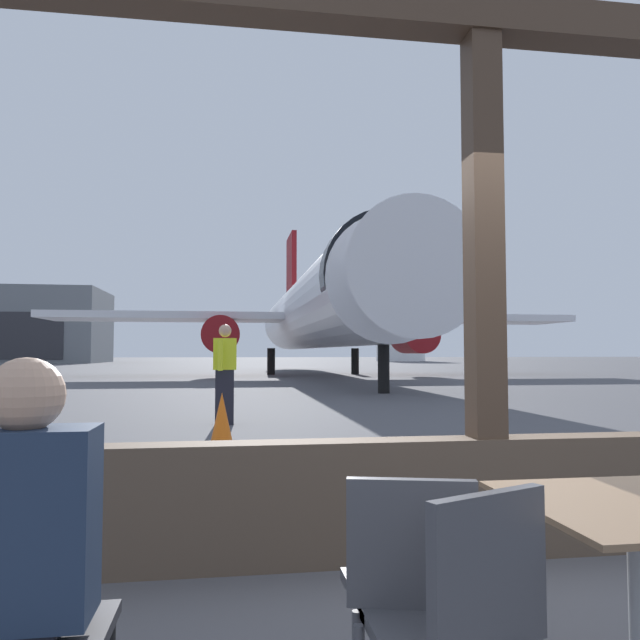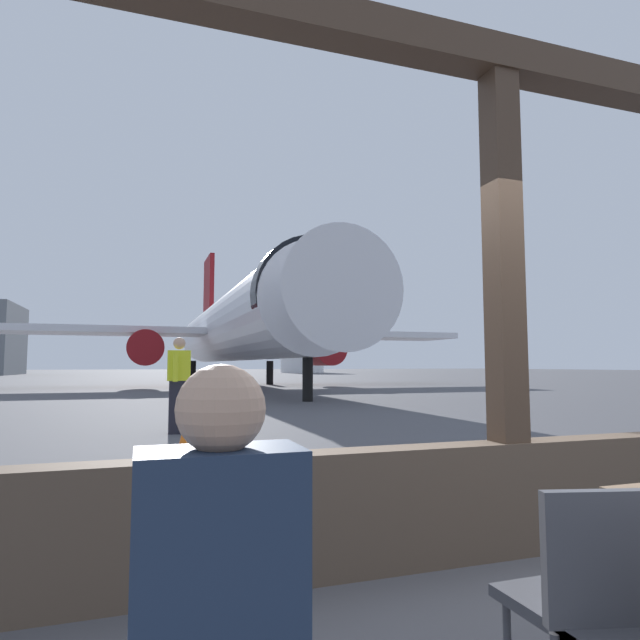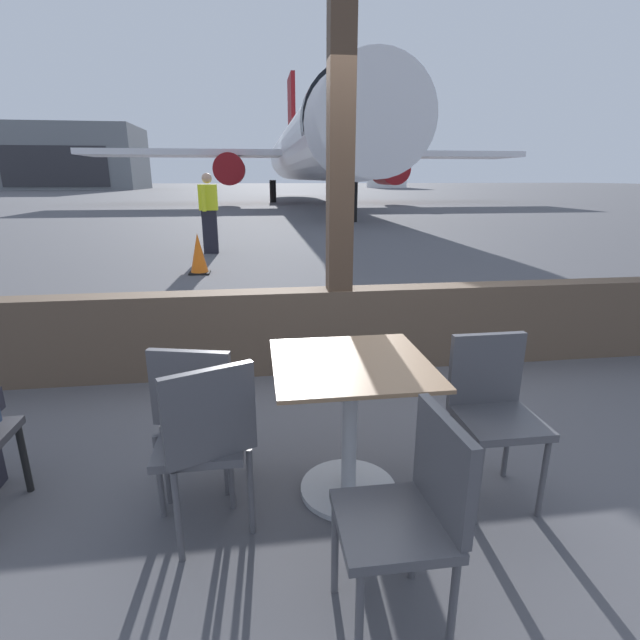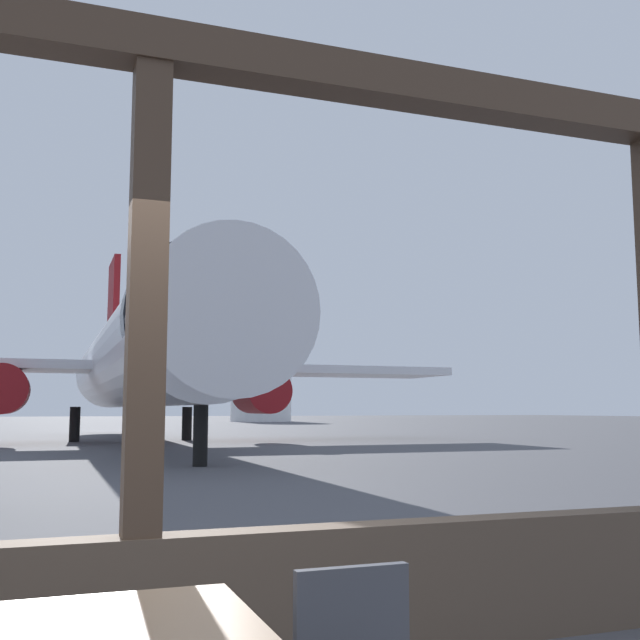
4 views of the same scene
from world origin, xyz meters
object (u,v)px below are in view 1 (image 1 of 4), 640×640
(fuel_storage_tank, at_px, (400,342))
(cafe_chair_window_right, at_px, (410,580))
(ground_crew_worker, at_px, (225,373))
(traffic_cone, at_px, (222,420))
(cafe_chair_aisle_left, at_px, (462,617))
(distant_hangar, at_px, (19,326))
(seated_passenger, at_px, (20,548))
(airplane, at_px, (320,311))

(fuel_storage_tank, bearing_deg, cafe_chair_window_right, -106.16)
(ground_crew_worker, relative_size, traffic_cone, 2.43)
(cafe_chair_aisle_left, height_order, ground_crew_worker, ground_crew_worker)
(distant_hangar, distance_m, fuel_storage_tank, 49.63)
(seated_passenger, distance_m, traffic_cone, 6.30)
(cafe_chair_aisle_left, xyz_separation_m, traffic_cone, (-0.74, 6.60, -0.19))
(distant_hangar, height_order, fuel_storage_tank, distant_hangar)
(ground_crew_worker, bearing_deg, cafe_chair_aisle_left, -85.39)
(cafe_chair_aisle_left, relative_size, fuel_storage_tank, 0.13)
(traffic_cone, bearing_deg, fuel_storage_tank, 72.08)
(airplane, bearing_deg, fuel_storage_tank, 69.43)
(distant_hangar, bearing_deg, ground_crew_worker, -69.17)
(cafe_chair_window_right, distance_m, seated_passenger, 1.20)
(seated_passenger, bearing_deg, ground_crew_worker, 86.57)
(cafe_chair_window_right, xyz_separation_m, distant_hangar, (-25.76, 74.65, 3.88))
(cafe_chair_window_right, height_order, ground_crew_worker, ground_crew_worker)
(cafe_chair_aisle_left, distance_m, airplane, 30.04)
(cafe_chair_window_right, distance_m, distant_hangar, 79.06)
(ground_crew_worker, distance_m, traffic_cone, 2.47)
(traffic_cone, bearing_deg, distant_hangar, 110.15)
(airplane, distance_m, fuel_storage_tank, 55.10)
(ground_crew_worker, xyz_separation_m, fuel_storage_tank, (24.12, 72.21, 1.86))
(seated_passenger, xyz_separation_m, distant_hangar, (-24.57, 74.63, 3.73))
(airplane, relative_size, fuel_storage_tank, 4.93)
(cafe_chair_window_right, height_order, distant_hangar, distant_hangar)
(distant_hangar, bearing_deg, airplane, -56.64)
(airplane, bearing_deg, cafe_chair_window_right, -97.93)
(cafe_chair_aisle_left, bearing_deg, traffic_cone, 96.39)
(seated_passenger, height_order, traffic_cone, seated_passenger)
(cafe_chair_aisle_left, xyz_separation_m, seated_passenger, (-1.25, 0.33, 0.14))
(ground_crew_worker, bearing_deg, airplane, 77.00)
(seated_passenger, bearing_deg, fuel_storage_tank, 73.06)
(airplane, height_order, fuel_storage_tank, airplane)
(fuel_storage_tank, bearing_deg, cafe_chair_aisle_left, -106.07)
(cafe_chair_window_right, height_order, cafe_chair_aisle_left, cafe_chair_aisle_left)
(seated_passenger, distance_m, distant_hangar, 78.66)
(airplane, distance_m, distant_hangar, 54.28)
(distant_hangar, bearing_deg, traffic_cone, -69.85)
(seated_passenger, relative_size, airplane, 0.04)
(traffic_cone, xyz_separation_m, fuel_storage_tank, (24.13, 74.61, 2.43))
(seated_passenger, relative_size, traffic_cone, 1.73)
(airplane, relative_size, ground_crew_worker, 19.58)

